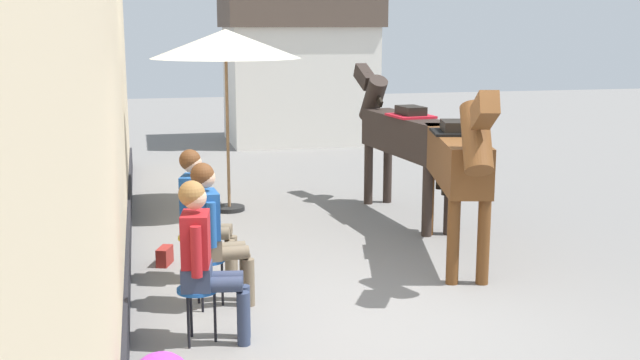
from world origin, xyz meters
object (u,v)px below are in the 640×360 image
seated_visitor_near (204,253)px  seated_visitor_far (200,208)px  seated_visitor_middle (213,227)px  cafe_parasol (226,45)px  satchel_bag (165,256)px  saddled_horse_near (457,160)px  saddled_horse_far (403,134)px

seated_visitor_near → seated_visitor_far: same height
seated_visitor_middle → seated_visitor_far: bearing=94.2°
seated_visitor_near → seated_visitor_middle: 0.86m
seated_visitor_middle → cafe_parasol: size_ratio=0.54×
seated_visitor_far → satchel_bag: bearing=119.0°
saddled_horse_near → cafe_parasol: 3.92m
seated_visitor_near → satchel_bag: seated_visitor_near is taller
satchel_bag → seated_visitor_near: bearing=25.9°
seated_visitor_far → seated_visitor_middle: bearing=-85.8°
seated_visitor_near → saddled_horse_far: size_ratio=0.46×
satchel_bag → saddled_horse_near: bearing=99.7°
seated_visitor_far → saddled_horse_far: bearing=36.9°
cafe_parasol → satchel_bag: cafe_parasol is taller
seated_visitor_near → saddled_horse_far: saddled_horse_far is taller
cafe_parasol → satchel_bag: (-1.01, -2.45, -2.26)m
seated_visitor_far → cafe_parasol: 3.54m
seated_visitor_far → satchel_bag: 1.00m
seated_visitor_middle → saddled_horse_near: (2.80, 0.89, 0.38)m
seated_visitor_near → saddled_horse_near: size_ratio=0.47×
seated_visitor_near → cafe_parasol: 5.06m
seated_visitor_near → saddled_horse_near: (2.96, 1.74, 0.38)m
cafe_parasol → seated_visitor_near: bearing=-98.9°
saddled_horse_far → cafe_parasol: 2.75m
saddled_horse_far → satchel_bag: saddled_horse_far is taller
satchel_bag → saddled_horse_far: bearing=134.9°
seated_visitor_middle → saddled_horse_far: bearing=46.2°
saddled_horse_near → saddled_horse_far: size_ratio=0.98×
seated_visitor_near → seated_visitor_far: size_ratio=1.00×
seated_visitor_middle → satchel_bag: bearing=106.1°
seated_visitor_middle → satchel_bag: 1.65m
seated_visitor_middle → saddled_horse_near: size_ratio=0.47×
saddled_horse_far → cafe_parasol: (-2.32, 0.87, 1.20)m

